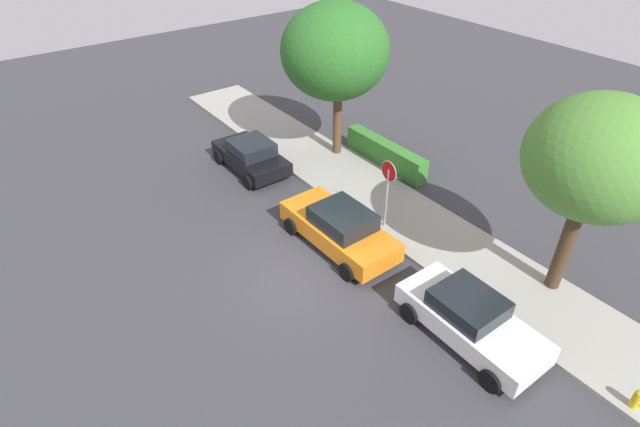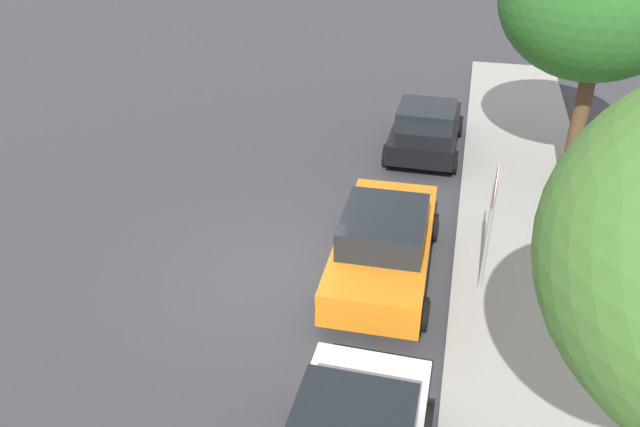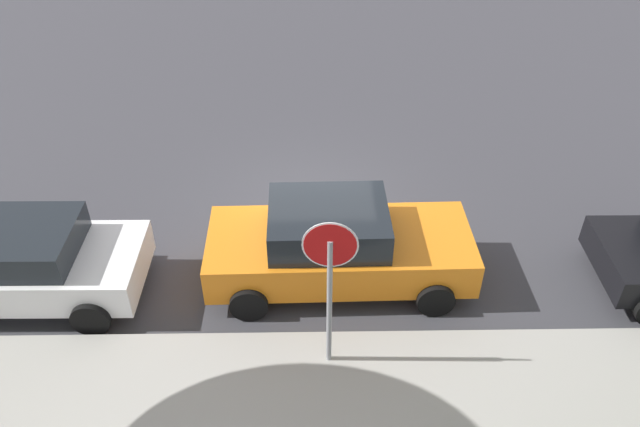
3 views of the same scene
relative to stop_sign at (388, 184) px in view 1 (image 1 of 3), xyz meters
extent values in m
plane|color=#38383D|center=(0.28, -4.09, -1.92)|extent=(60.00, 60.00, 0.00)
cube|color=#9E9B93|center=(0.28, 1.05, -1.85)|extent=(32.00, 3.19, 0.14)
cylinder|color=gray|center=(0.00, 0.00, -0.67)|extent=(0.08, 0.08, 2.50)
cylinder|color=white|center=(0.00, 0.00, 0.50)|extent=(0.76, 0.05, 0.76)
cylinder|color=red|center=(0.00, 0.00, 0.50)|extent=(0.71, 0.06, 0.71)
cube|color=orange|center=(-0.24, -1.96, -1.28)|extent=(4.60, 1.91, 0.68)
cube|color=black|center=(-0.04, -1.96, -0.65)|extent=(2.03, 1.64, 0.58)
cylinder|color=black|center=(1.30, -1.02, -1.60)|extent=(0.64, 0.23, 0.64)
cylinder|color=black|center=(1.33, -2.85, -1.60)|extent=(0.64, 0.23, 0.64)
cylinder|color=black|center=(-1.81, -1.08, -1.60)|extent=(0.64, 0.23, 0.64)
cylinder|color=black|center=(-1.78, -2.91, -1.60)|extent=(0.64, 0.23, 0.64)
cube|color=white|center=(5.25, -1.64, -1.30)|extent=(4.25, 1.81, 0.63)
cube|color=black|center=(5.05, -1.64, -0.74)|extent=(1.83, 1.58, 0.50)
cylinder|color=black|center=(3.80, -2.52, -1.60)|extent=(0.64, 0.23, 0.64)
cylinder|color=black|center=(3.82, -0.74, -1.60)|extent=(0.64, 0.23, 0.64)
cylinder|color=black|center=(6.68, -2.54, -1.60)|extent=(0.64, 0.23, 0.64)
cylinder|color=black|center=(6.70, -0.77, -1.60)|extent=(0.64, 0.23, 0.64)
cube|color=black|center=(-6.68, -1.70, -1.34)|extent=(3.90, 1.83, 0.56)
cube|color=black|center=(-6.55, -1.70, -0.79)|extent=(1.75, 1.60, 0.54)
cylinder|color=black|center=(-8.01, -2.59, -1.60)|extent=(0.64, 0.22, 0.64)
cylinder|color=black|center=(-8.00, -0.79, -1.60)|extent=(0.64, 0.22, 0.64)
cylinder|color=black|center=(-5.37, -2.61, -1.60)|extent=(0.64, 0.22, 0.64)
cylinder|color=black|center=(-5.35, -0.80, -1.60)|extent=(0.64, 0.22, 0.64)
cylinder|color=#422D1E|center=(5.51, 2.08, -0.29)|extent=(0.43, 0.43, 3.27)
ellipsoid|color=#4C8433|center=(5.63, 1.90, 2.88)|extent=(3.89, 3.89, 3.35)
cylinder|color=#513823|center=(-5.53, 2.16, -0.17)|extent=(0.39, 0.39, 3.50)
ellipsoid|color=#286623|center=(-5.57, 1.98, 2.86)|extent=(4.49, 4.49, 3.94)
cylinder|color=gold|center=(9.18, -0.21, -1.65)|extent=(0.22, 0.22, 0.55)
sphere|color=gold|center=(9.18, -0.21, -1.31)|extent=(0.21, 0.21, 0.21)
cube|color=#387A2D|center=(-3.50, 3.28, -1.39)|extent=(4.53, 0.60, 1.07)
camera|label=1|loc=(10.41, -10.73, 9.13)|focal=28.00mm
camera|label=2|loc=(10.35, -0.75, 5.67)|focal=35.00mm
camera|label=3|loc=(0.23, 6.29, 5.83)|focal=35.00mm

